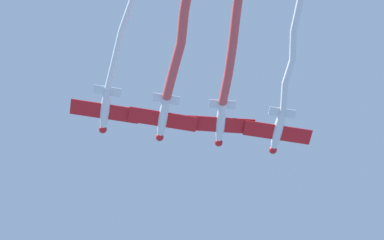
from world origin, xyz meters
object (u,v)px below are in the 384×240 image
object	(u,v)px
airplane_lead	(278,131)
airplane_left_wing	(221,124)
airplane_right_wing	(163,118)
airplane_slot	(105,110)

from	to	relation	value
airplane_lead	airplane_left_wing	bearing A→B (deg)	87.82
airplane_right_wing	airplane_slot	distance (m)	6.11
airplane_lead	airplane_right_wing	size ratio (longest dim) A/B	1.00
airplane_left_wing	airplane_slot	size ratio (longest dim) A/B	0.98
airplane_left_wing	airplane_right_wing	world-z (taller)	airplane_left_wing
airplane_left_wing	airplane_right_wing	xyz separation A→B (m)	(-6.11, -0.34, -0.30)
airplane_lead	airplane_left_wing	distance (m)	6.10
airplane_right_wing	airplane_slot	size ratio (longest dim) A/B	1.00
airplane_slot	airplane_lead	bearing A→B (deg)	-92.17
airplane_left_wing	airplane_right_wing	bearing A→B (deg)	93.29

